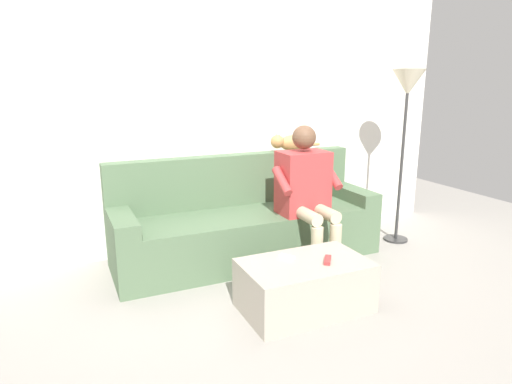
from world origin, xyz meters
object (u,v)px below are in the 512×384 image
Objects in this scene: coffee_table at (305,285)px; remote_white at (287,257)px; couch at (246,225)px; cat_on_backrest at (289,142)px; floor_lamp at (407,94)px; remote_red at (328,260)px; person_solo_seated at (306,187)px.

remote_white is at bearing -53.06° from coffee_table.
cat_on_backrest reaches higher than couch.
floor_lamp is at bearing 172.08° from couch.
remote_red is (-0.15, 0.06, 0.19)m from coffee_table.
coffee_table is at bearing -174.22° from remote_white.
remote_white is at bearing 50.18° from person_solo_seated.
cat_on_backrest is (-0.58, -0.26, 0.70)m from couch.
remote_white is 0.29m from remote_red.
remote_red is at bearing -158.08° from remote_white.
person_solo_seated is (-0.43, 0.34, 0.39)m from couch.
coffee_table is 0.73× the size of person_solo_seated.
person_solo_seated is 0.68m from cat_on_backrest.
person_solo_seated is 0.90m from remote_red.
person_solo_seated is 2.27× the size of cat_on_backrest.
remote_white is (0.09, -0.11, 0.19)m from coffee_table.
couch is at bearing -7.92° from floor_lamp.
cat_on_backrest is 1.52m from remote_white.
floor_lamp reaches higher than person_solo_seated.
floor_lamp reaches higher than cat_on_backrest.
floor_lamp is at bearing -151.98° from coffee_table.
cat_on_backrest is at bearing -156.12° from couch.
coffee_table is at bearing 104.73° from remote_red.
couch is at bearing -90.00° from coffee_table.
couch is 20.93× the size of remote_white.
floor_lamp reaches higher than remote_white.
remote_red is at bearing 72.72° from cat_on_backrest.
coffee_table is at bearing 90.00° from couch.
couch is 1.14m from remote_red.
remote_white is at bearing 90.31° from remote_red.
remote_white is 0.79× the size of remote_red.
coffee_table is 0.52× the size of floor_lamp.
floor_lamp is at bearing 154.80° from cat_on_backrest.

